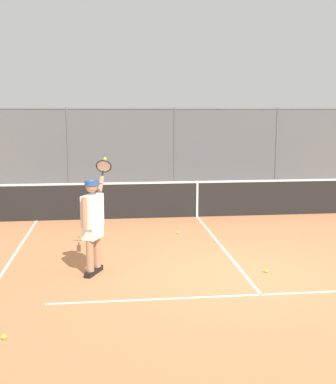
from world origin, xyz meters
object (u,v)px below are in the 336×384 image
(tennis_player, at_px, (93,220))
(tennis_ball_mid_court, at_px, (4,337))
(tennis_ball_by_sideline, at_px, (266,271))
(tennis_ball_near_baseline, at_px, (178,232))

(tennis_player, bearing_deg, tennis_ball_mid_court, -178.02)
(tennis_ball_by_sideline, height_order, tennis_ball_near_baseline, same)
(tennis_ball_by_sideline, bearing_deg, tennis_ball_near_baseline, -68.24)
(tennis_player, xyz_separation_m, tennis_ball_mid_court, (1.04, 2.41, -0.93))
(tennis_ball_mid_court, relative_size, tennis_ball_by_sideline, 1.00)
(tennis_ball_mid_court, relative_size, tennis_ball_near_baseline, 1.00)
(tennis_player, relative_size, tennis_ball_mid_court, 29.30)
(tennis_ball_by_sideline, bearing_deg, tennis_player, -5.78)
(tennis_player, relative_size, tennis_ball_by_sideline, 29.30)
(tennis_ball_mid_court, bearing_deg, tennis_ball_by_sideline, -152.39)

